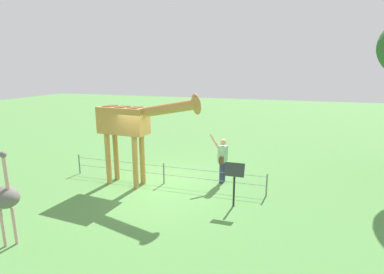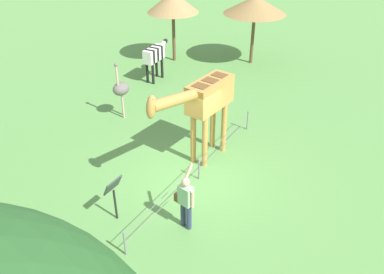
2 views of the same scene
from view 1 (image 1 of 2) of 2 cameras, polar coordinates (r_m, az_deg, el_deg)
name	(u,v)px [view 1 (image 1 of 2)]	position (r m, az deg, el deg)	size (l,w,h in m)	color
ground_plane	(162,186)	(10.54, -5.80, -9.20)	(60.00, 60.00, 0.00)	#568E47
giraffe	(131,124)	(10.20, -11.52, 2.38)	(3.72, 0.85, 3.26)	#BC8942
visitor	(222,158)	(10.55, 5.79, -3.97)	(0.62, 0.59, 1.76)	navy
ostrich	(4,198)	(7.95, -32.02, -9.72)	(0.70, 0.56, 2.25)	#CC9E93
info_sign	(234,176)	(8.79, 8.05, -7.28)	(0.56, 0.21, 1.32)	black
wire_fence	(164,173)	(10.59, -5.37, -6.74)	(7.05, 0.05, 0.75)	slate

